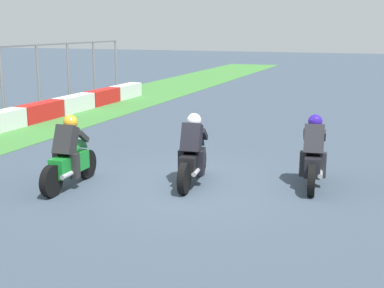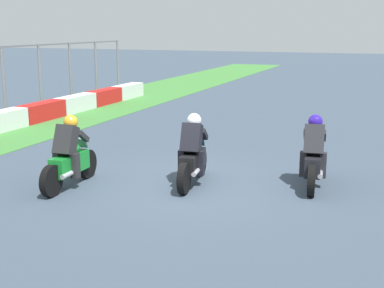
% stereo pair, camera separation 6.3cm
% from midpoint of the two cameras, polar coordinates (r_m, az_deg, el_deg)
% --- Properties ---
extents(ground_plane, '(120.00, 120.00, 0.00)m').
position_cam_midpoint_polar(ground_plane, '(11.23, -0.04, -4.48)').
color(ground_plane, '#3B4858').
extents(rider_lane_a, '(2.04, 0.57, 1.51)m').
position_cam_midpoint_polar(rider_lane_a, '(11.30, 12.78, -1.40)').
color(rider_lane_a, black).
rests_on(rider_lane_a, ground_plane).
extents(rider_lane_b, '(2.04, 0.58, 1.51)m').
position_cam_midpoint_polar(rider_lane_b, '(11.15, -0.08, -1.27)').
color(rider_lane_b, black).
rests_on(rider_lane_b, ground_plane).
extents(rider_lane_c, '(2.04, 0.55, 1.51)m').
position_cam_midpoint_polar(rider_lane_c, '(11.25, -13.24, -1.48)').
color(rider_lane_c, black).
rests_on(rider_lane_c, ground_plane).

